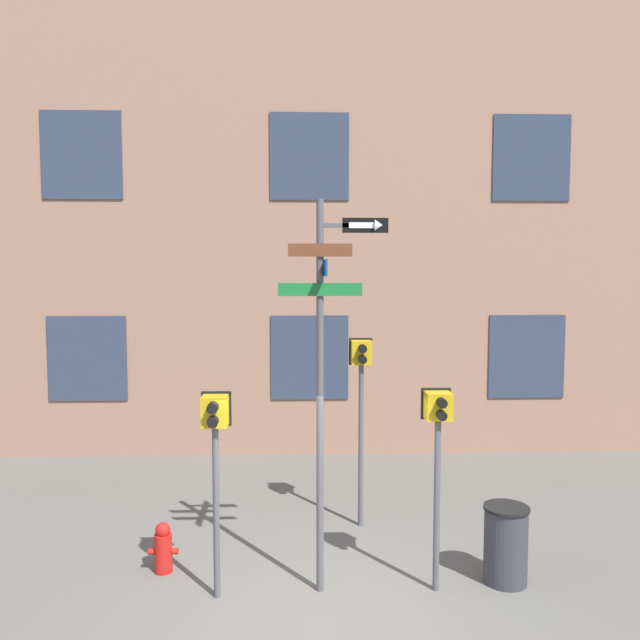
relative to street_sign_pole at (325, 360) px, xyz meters
The scene contains 8 objects.
ground_plane 3.03m from the street_sign_pole, 96.59° to the right, with size 60.00×60.00×0.00m, color #595651.
building_facade 7.16m from the street_sign_pole, 90.75° to the left, with size 24.00×0.63×12.97m.
street_sign_pole is the anchor object (origin of this frame).
pedestrian_signal_left 1.64m from the street_sign_pole, behind, with size 0.37×0.40×2.55m.
pedestrian_signal_right 1.70m from the street_sign_pole, ahead, with size 0.38×0.40×2.56m.
pedestrian_signal_across 2.21m from the street_sign_pole, 71.96° to the left, with size 0.37×0.40×2.98m.
fire_hydrant 3.43m from the street_sign_pole, 165.23° to the left, with size 0.40×0.24×0.68m.
trash_bin 3.39m from the street_sign_pole, ahead, with size 0.59×0.59×1.01m.
Camera 1 is at (-0.24, -6.89, 4.01)m, focal length 35.00 mm.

